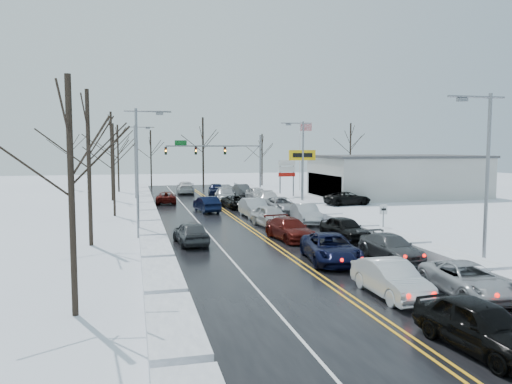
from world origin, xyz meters
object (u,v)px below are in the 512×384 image
object	(u,v)px
queued_car_0	(479,351)
oncoming_car_0	(207,212)
tires_plus_sign	(302,159)
flagpole	(301,150)
dealership_building	(397,176)
traffic_signal_mast	(225,153)

from	to	relation	value
queued_car_0	oncoming_car_0	bearing A→B (deg)	89.14
tires_plus_sign	oncoming_car_0	bearing A→B (deg)	-149.73
queued_car_0	flagpole	bearing A→B (deg)	70.04
dealership_building	flagpole	bearing A→B (deg)	126.27
queued_car_0	oncoming_car_0	size ratio (longest dim) A/B	1.01
queued_car_0	tires_plus_sign	bearing A→B (deg)	71.73
traffic_signal_mast	dealership_building	size ratio (longest dim) A/B	0.65
traffic_signal_mast	flagpole	size ratio (longest dim) A/B	1.33
traffic_signal_mast	flagpole	bearing A→B (deg)	9.73
flagpole	queued_car_0	bearing A→B (deg)	-103.47
flagpole	oncoming_car_0	world-z (taller)	flagpole
tires_plus_sign	flagpole	distance (m)	14.79
flagpole	tires_plus_sign	bearing A→B (deg)	-108.44
dealership_building	queued_car_0	bearing A→B (deg)	-116.65
flagpole	dealership_building	bearing A→B (deg)	-53.73
dealership_building	oncoming_car_0	bearing A→B (deg)	-160.37
tires_plus_sign	oncoming_car_0	distance (m)	15.13
traffic_signal_mast	flagpole	world-z (taller)	flagpole
queued_car_0	oncoming_car_0	xyz separation A→B (m)	(-3.48, 35.29, 0.00)
oncoming_car_0	dealership_building	bearing A→B (deg)	-168.05
tires_plus_sign	queued_car_0	bearing A→B (deg)	-101.77
queued_car_0	dealership_building	bearing A→B (deg)	56.86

